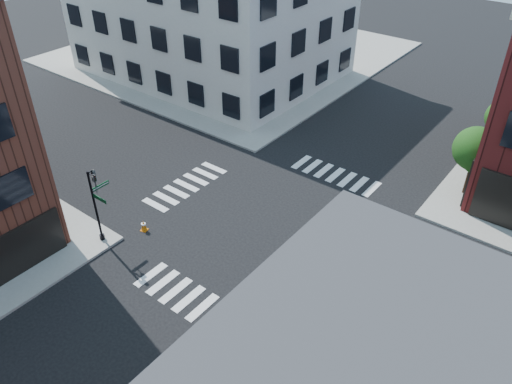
{
  "coord_description": "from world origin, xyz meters",
  "views": [
    {
      "loc": [
        12.93,
        -18.34,
        18.14
      ],
      "look_at": [
        -0.79,
        -0.64,
        2.5
      ],
      "focal_mm": 35.0,
      "sensor_mm": 36.0,
      "label": 1
    }
  ],
  "objects": [
    {
      "name": "ground",
      "position": [
        0.0,
        0.0,
        0.0
      ],
      "size": [
        120.0,
        120.0,
        0.0
      ],
      "primitive_type": "plane",
      "color": "black",
      "rests_on": "ground"
    },
    {
      "name": "sidewalk_nw",
      "position": [
        -21.0,
        21.0,
        0.07
      ],
      "size": [
        30.0,
        30.0,
        0.15
      ],
      "primitive_type": "cube",
      "color": "gray",
      "rests_on": "ground"
    },
    {
      "name": "building_nw",
      "position": [
        -19.0,
        16.0,
        5.5
      ],
      "size": [
        22.0,
        16.0,
        11.0
      ],
      "primitive_type": "cube",
      "color": "beige",
      "rests_on": "ground"
    },
    {
      "name": "tree_near",
      "position": [
        7.56,
        9.98,
        3.16
      ],
      "size": [
        2.69,
        2.69,
        4.49
      ],
      "color": "black",
      "rests_on": "ground"
    },
    {
      "name": "tree_far",
      "position": [
        7.56,
        15.98,
        2.87
      ],
      "size": [
        2.43,
        2.43,
        4.07
      ],
      "color": "black",
      "rests_on": "ground"
    },
    {
      "name": "signal_pole",
      "position": [
        -6.72,
        -6.68,
        2.86
      ],
      "size": [
        1.29,
        1.24,
        4.6
      ],
      "color": "black",
      "rests_on": "ground"
    },
    {
      "name": "box_truck",
      "position": [
        12.55,
        -1.83,
        1.95
      ],
      "size": [
        8.41,
        3.04,
        3.74
      ],
      "rotation": [
        0.0,
        0.0,
        -0.07
      ],
      "color": "silver",
      "rests_on": "ground"
    },
    {
      "name": "traffic_cone",
      "position": [
        -5.7,
        -4.75,
        0.33
      ],
      "size": [
        0.46,
        0.46,
        0.69
      ],
      "rotation": [
        0.0,
        0.0,
        0.26
      ],
      "color": "#CB6209",
      "rests_on": "ground"
    }
  ]
}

